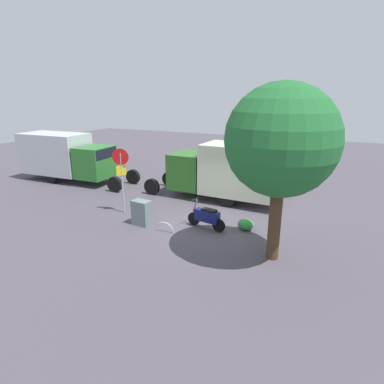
{
  "coord_description": "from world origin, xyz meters",
  "views": [
    {
      "loc": [
        -5.09,
        11.87,
        5.44
      ],
      "look_at": [
        0.67,
        -0.19,
        1.29
      ],
      "focal_mm": 29.8,
      "sensor_mm": 36.0,
      "label": 1
    }
  ],
  "objects": [
    {
      "name": "utility_cabinet",
      "position": [
        2.36,
        1.28,
        0.54
      ],
      "size": [
        0.82,
        0.56,
        1.09
      ],
      "primitive_type": "cube",
      "rotation": [
        0.0,
        0.0,
        -0.09
      ],
      "color": "slate",
      "rests_on": "ground"
    },
    {
      "name": "bike_rack_hoop",
      "position": [
        1.11,
        1.5,
        0.0
      ],
      "size": [
        0.85,
        0.11,
        0.85
      ],
      "primitive_type": "torus",
      "rotation": [
        1.57,
        0.0,
        0.07
      ],
      "color": "#B7B7BC",
      "rests_on": "ground"
    },
    {
      "name": "box_truck_far",
      "position": [
        10.82,
        -2.83,
        1.65
      ],
      "size": [
        7.91,
        2.53,
        3.01
      ],
      "rotation": [
        0.0,
        0.0,
        3.19
      ],
      "color": "black",
      "rests_on": "ground"
    },
    {
      "name": "box_truck_near",
      "position": [
        0.33,
        -3.43,
        1.64
      ],
      "size": [
        7.36,
        2.37,
        3.0
      ],
      "rotation": [
        0.0,
        0.0,
        -0.03
      ],
      "color": "black",
      "rests_on": "ground"
    },
    {
      "name": "stop_sign",
      "position": [
        3.99,
        0.39,
        2.04
      ],
      "size": [
        0.71,
        0.33,
        3.07
      ],
      "color": "#9E9EA3",
      "rests_on": "ground"
    },
    {
      "name": "shrub_near_sign",
      "position": [
        -1.84,
        -0.12,
        0.23
      ],
      "size": [
        0.68,
        0.55,
        0.46
      ],
      "primitive_type": "ellipsoid",
      "color": "#31883E",
      "rests_on": "ground"
    },
    {
      "name": "motorcycle",
      "position": [
        -0.32,
        0.45,
        0.52
      ],
      "size": [
        1.8,
        0.64,
        1.2
      ],
      "rotation": [
        0.0,
        0.0,
        -0.18
      ],
      "color": "black",
      "rests_on": "ground"
    },
    {
      "name": "street_tree",
      "position": [
        -3.34,
        1.78,
        4.02
      ],
      "size": [
        3.57,
        3.57,
        5.83
      ],
      "color": "#47301E",
      "rests_on": "ground"
    },
    {
      "name": "ground_plane",
      "position": [
        0.0,
        0.0,
        0.0
      ],
      "size": [
        60.0,
        60.0,
        0.0
      ],
      "primitive_type": "plane",
      "color": "#4B454F"
    }
  ]
}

